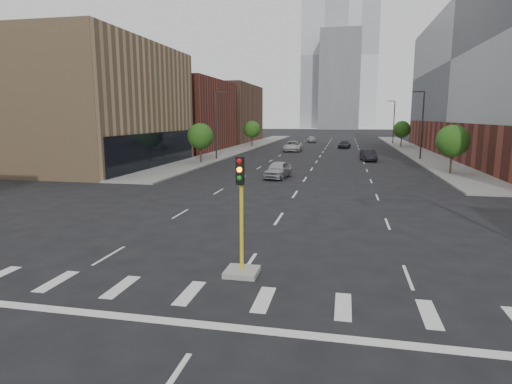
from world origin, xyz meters
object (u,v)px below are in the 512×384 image
(median_traffic_signal, at_px, (242,250))
(car_deep_right, at_px, (344,145))
(car_mid_right, at_px, (368,155))
(car_near_left, at_px, (278,170))
(car_far_left, at_px, (293,146))
(car_distant, at_px, (312,139))

(median_traffic_signal, height_order, car_deep_right, median_traffic_signal)
(car_mid_right, bearing_deg, car_near_left, -124.28)
(car_near_left, distance_m, car_far_left, 32.18)
(car_far_left, bearing_deg, car_distant, 86.40)
(car_deep_right, relative_size, car_distant, 1.07)
(car_mid_right, distance_m, car_far_left, 18.23)
(median_traffic_signal, xyz_separation_m, car_mid_right, (6.62, 43.46, -0.22))
(car_mid_right, relative_size, car_far_left, 0.75)
(car_far_left, bearing_deg, car_deep_right, 44.37)
(car_far_left, height_order, car_distant, car_far_left)
(car_near_left, relative_size, car_distant, 1.10)
(median_traffic_signal, distance_m, car_near_left, 25.49)
(car_mid_right, distance_m, car_deep_right, 22.83)
(median_traffic_signal, xyz_separation_m, car_deep_right, (3.45, 66.07, -0.31))
(car_deep_right, bearing_deg, car_near_left, -90.26)
(car_far_left, xyz_separation_m, car_deep_right, (8.52, 8.63, -0.19))
(car_near_left, distance_m, car_distant, 58.10)
(car_mid_right, bearing_deg, car_far_left, 122.64)
(car_mid_right, bearing_deg, car_deep_right, 90.71)
(median_traffic_signal, bearing_deg, car_deep_right, 87.02)
(car_deep_right, xyz_separation_m, car_distant, (-7.34, 17.37, 0.06))
(car_mid_right, relative_size, car_deep_right, 1.00)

